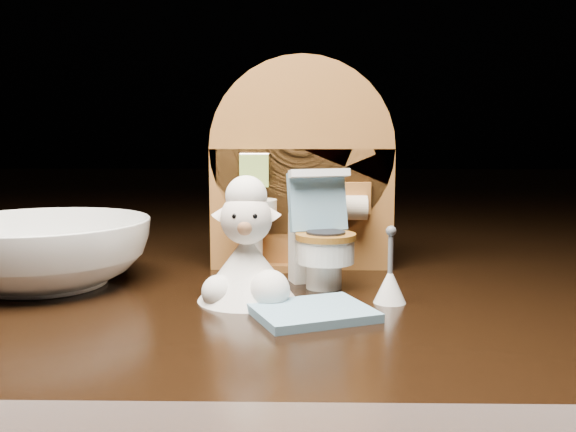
% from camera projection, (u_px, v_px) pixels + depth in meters
% --- Properties ---
extents(backdrop_panel, '(0.13, 0.05, 0.15)m').
position_uv_depth(backdrop_panel, '(301.00, 177.00, 0.45)').
color(backdrop_panel, '#9C602A').
rests_on(backdrop_panel, ground).
extents(toy_toilet, '(0.04, 0.05, 0.08)m').
position_uv_depth(toy_toilet, '(320.00, 243.00, 0.41)').
color(toy_toilet, white).
rests_on(toy_toilet, ground).
extents(bath_mat, '(0.07, 0.07, 0.00)m').
position_uv_depth(bath_mat, '(312.00, 312.00, 0.34)').
color(bath_mat, '#6A96AF').
rests_on(bath_mat, ground).
extents(toilet_brush, '(0.02, 0.02, 0.05)m').
position_uv_depth(toilet_brush, '(390.00, 283.00, 0.37)').
color(toilet_brush, white).
rests_on(toilet_brush, ground).
extents(plush_lamb, '(0.06, 0.06, 0.08)m').
position_uv_depth(plush_lamb, '(247.00, 257.00, 0.37)').
color(plush_lamb, white).
rests_on(plush_lamb, ground).
extents(ceramic_bowl, '(0.14, 0.14, 0.04)m').
position_uv_depth(ceramic_bowl, '(44.00, 253.00, 0.41)').
color(ceramic_bowl, white).
rests_on(ceramic_bowl, ground).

